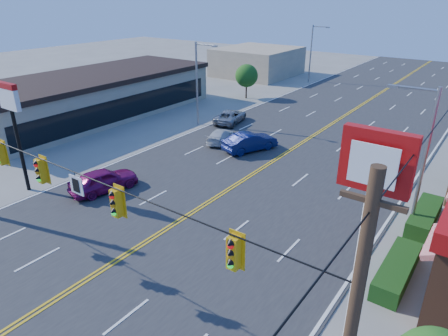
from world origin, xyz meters
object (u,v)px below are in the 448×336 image
Objects in this scene: pizza_hut_sign at (13,115)px; car_white at (221,136)px; car_blue at (250,142)px; car_magenta at (104,181)px; car_silver at (230,117)px; kfc_pylon at (370,203)px; signal_span at (59,189)px.

pizza_hut_sign reaches higher than car_white.
pizza_hut_sign reaches higher than car_blue.
car_white is (0.67, 12.17, -0.20)m from car_magenta.
kfc_pylon is at bearing 121.59° from car_silver.
car_silver is at bearing -20.44° from car_blue.
car_silver is at bearing 83.15° from pizza_hut_sign.
signal_span reaches higher than car_white.
car_silver is at bearing 134.04° from kfc_pylon.
car_magenta is 0.96× the size of car_blue.
signal_span is 11.60m from pizza_hut_sign.
kfc_pylon reaches higher than car_magenta.
signal_span is at bearing 96.77° from car_silver.
pizza_hut_sign is at bearing 159.81° from signal_span.
kfc_pylon reaches higher than car_white.
car_blue is at bearing 160.06° from car_white.
pizza_hut_sign is at bearing 83.53° from car_blue.
kfc_pylon is 22.02m from pizza_hut_sign.
pizza_hut_sign is (-22.00, 0.00, -0.86)m from kfc_pylon.
car_blue reaches higher than car_silver.
car_magenta reaches higher than car_silver.
car_silver is (-8.45, 24.23, -4.24)m from signal_span.
signal_span is 26.01m from car_silver.
car_magenta is (-17.65, 2.86, -5.28)m from kfc_pylon.
car_magenta is at bearing 170.79° from kfc_pylon.
kfc_pylon is 1.82× the size of car_silver.
car_blue is 1.00× the size of car_silver.
kfc_pylon is 1.24× the size of pizza_hut_sign.
car_white is at bearing -79.80° from car_magenta.
kfc_pylon is 28.66m from car_silver.
car_blue is (8.25, 14.78, -4.41)m from pizza_hut_sign.
car_magenta is 12.19m from car_white.
pizza_hut_sign is 1.76× the size of car_white.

